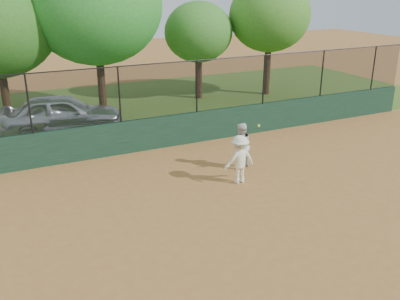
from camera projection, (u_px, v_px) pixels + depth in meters
name	position (u px, v px, depth m)	size (l,w,h in m)	color
ground	(209.00, 225.00, 11.47)	(80.00, 80.00, 0.00)	#A76D36
back_wall	(135.00, 136.00, 16.32)	(26.00, 0.20, 1.20)	#1C3D28
grass_strip	(97.00, 112.00, 21.59)	(36.00, 12.00, 0.01)	#39591C
parked_car	(63.00, 114.00, 18.27)	(1.93, 4.80, 1.64)	silver
player_second	(241.00, 146.00, 14.73)	(0.77, 0.60, 1.58)	silver
player_main	(240.00, 159.00, 13.69)	(1.00, 0.68, 1.94)	white
fence_assembly	(132.00, 92.00, 15.73)	(26.00, 0.06, 2.00)	black
tree_2	(96.00, 6.00, 19.65)	(5.99, 5.45, 7.49)	#422917
tree_3	(199.00, 32.00, 23.04)	(3.60, 3.28, 5.04)	#3A2213
tree_4	(270.00, 16.00, 23.63)	(4.46, 4.05, 6.19)	#432A18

